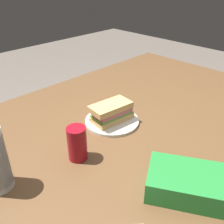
% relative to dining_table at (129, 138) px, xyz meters
% --- Properties ---
extents(dining_table, '(1.73, 1.14, 0.78)m').
position_rel_dining_table_xyz_m(dining_table, '(0.00, 0.00, 0.00)').
color(dining_table, brown).
rests_on(dining_table, ground_plane).
extents(paper_plate, '(0.23, 0.23, 0.01)m').
position_rel_dining_table_xyz_m(paper_plate, '(0.05, -0.06, 0.09)').
color(paper_plate, white).
rests_on(paper_plate, dining_table).
extents(sandwich, '(0.19, 0.11, 0.08)m').
position_rel_dining_table_xyz_m(sandwich, '(0.05, -0.06, 0.13)').
color(sandwich, '#DBB26B').
rests_on(sandwich, paper_plate).
extents(soda_can_red, '(0.07, 0.07, 0.12)m').
position_rel_dining_table_xyz_m(soda_can_red, '(0.29, 0.02, 0.14)').
color(soda_can_red, maroon).
rests_on(soda_can_red, dining_table).
extents(chip_bag, '(0.24, 0.27, 0.07)m').
position_rel_dining_table_xyz_m(chip_bag, '(0.17, 0.37, 0.12)').
color(chip_bag, '#268C38').
rests_on(chip_bag, dining_table).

